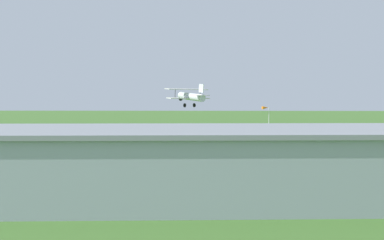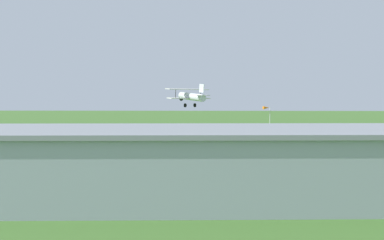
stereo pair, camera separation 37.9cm
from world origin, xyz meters
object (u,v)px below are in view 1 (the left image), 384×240
object	(u,v)px
person_by_parked_cars	(330,160)
windsock	(266,110)
biplane	(190,96)
hangar	(192,163)
person_watching_takeoff	(46,162)

from	to	relation	value
person_by_parked_cars	windsock	size ratio (longest dim) A/B	0.26
biplane	windsock	xyz separation A→B (m)	(-13.95, -12.31, -2.63)
hangar	person_by_parked_cars	bearing A→B (deg)	-135.99
biplane	windsock	size ratio (longest dim) A/B	1.11
hangar	person_by_parked_cars	xyz separation A→B (m)	(-15.66, -15.13, -1.97)
person_watching_takeoff	windsock	size ratio (longest dim) A/B	0.25
windsock	biplane	bearing A→B (deg)	41.44
hangar	windsock	world-z (taller)	windsock
person_watching_takeoff	hangar	bearing A→B (deg)	142.85
person_by_parked_cars	windsock	distance (m)	30.34
biplane	windsock	world-z (taller)	biplane
person_by_parked_cars	person_watching_takeoff	bearing A→B (deg)	4.10
biplane	person_by_parked_cars	size ratio (longest dim) A/B	4.28
hangar	biplane	distance (m)	33.10
biplane	person_watching_takeoff	distance (m)	26.37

